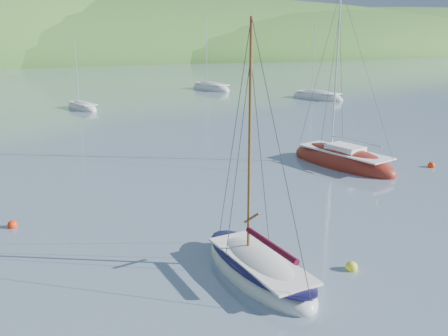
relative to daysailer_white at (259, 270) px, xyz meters
name	(u,v)px	position (x,y,z in m)	size (l,w,h in m)	color
ground	(347,279)	(3.03, -1.67, -0.23)	(700.00, 700.00, 0.00)	slate
shoreline_hills	(16,57)	(-6.64, 170.76, -0.23)	(690.00, 135.00, 56.00)	#2D6727
daysailer_white	(259,270)	(0.00, 0.00, 0.00)	(3.14, 7.10, 10.60)	silver
sloop_red	(342,162)	(12.90, 12.45, 0.00)	(5.10, 9.32, 13.09)	maroon
distant_sloop_a	(82,108)	(-0.90, 45.81, -0.07)	(4.03, 6.61, 8.90)	silver
distant_sloop_b	(211,89)	(20.47, 57.85, -0.04)	(5.36, 8.84, 11.90)	silver
distant_sloop_d	(317,98)	(30.24, 42.42, -0.04)	(5.62, 8.43, 11.37)	silver
mooring_buoys	(289,218)	(4.08, 4.67, -0.11)	(27.84, 11.13, 0.50)	yellow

